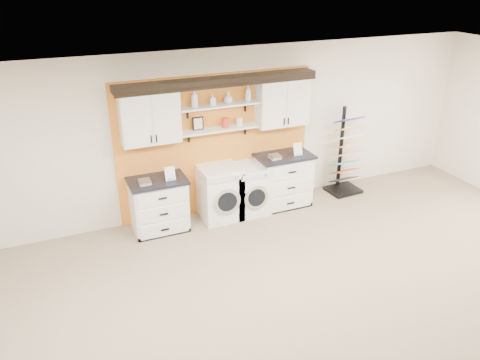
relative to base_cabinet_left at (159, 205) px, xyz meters
name	(u,v)px	position (x,y,z in m)	size (l,w,h in m)	color
ceiling	(377,117)	(1.13, -3.64, 2.35)	(10.00, 10.00, 0.00)	white
wall_back	(215,133)	(1.13, 0.36, 0.95)	(10.00, 10.00, 0.00)	beige
accent_panel	(216,145)	(1.13, 0.32, 0.75)	(3.40, 0.07, 2.40)	orange
upper_cabinet_left	(150,116)	(0.00, 0.15, 1.43)	(0.90, 0.35, 0.84)	white
upper_cabinet_right	(282,101)	(2.26, 0.15, 1.43)	(0.90, 0.35, 0.84)	white
shelf_lower	(220,129)	(1.13, 0.16, 1.08)	(1.32, 0.28, 0.03)	white
shelf_upper	(219,105)	(1.13, 0.16, 1.48)	(1.32, 0.28, 0.03)	white
crown_molding	(218,80)	(1.13, 0.17, 1.88)	(3.30, 0.41, 0.13)	black
picture_frame	(198,124)	(0.78, 0.21, 1.21)	(0.18, 0.02, 0.22)	black
canister_red	(225,123)	(1.23, 0.16, 1.18)	(0.11, 0.11, 0.16)	red
canister_cream	(239,122)	(1.48, 0.16, 1.17)	(0.10, 0.10, 0.14)	silver
base_cabinet_left	(159,205)	(0.00, 0.00, 0.00)	(0.91, 0.66, 0.90)	white
base_cabinet_right	(283,180)	(2.26, 0.00, 0.03)	(0.98, 0.66, 0.96)	white
washer	(220,193)	(1.05, 0.00, 0.01)	(0.66, 0.71, 0.92)	white
dryer	(248,189)	(1.58, 0.00, -0.01)	(0.62, 0.71, 0.87)	white
sample_rack	(344,166)	(3.59, 0.03, 0.08)	(0.62, 0.53, 1.64)	black
soap_bottle_a	(195,98)	(0.72, 0.16, 1.64)	(0.11, 0.11, 0.28)	silver
soap_bottle_b	(213,99)	(1.02, 0.16, 1.59)	(0.08, 0.09, 0.18)	silver
soap_bottle_c	(228,98)	(1.29, 0.16, 1.59)	(0.14, 0.14, 0.18)	silver
soap_bottle_d	(248,93)	(1.63, 0.16, 1.63)	(0.10, 0.10, 0.26)	silver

